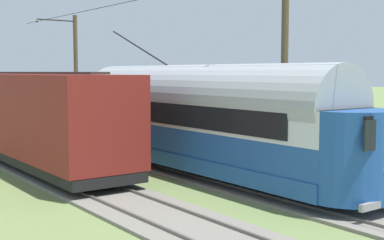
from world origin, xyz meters
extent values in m
plane|color=olive|center=(0.00, 0.00, 0.00)|extent=(220.00, 220.00, 0.00)
cube|color=slate|center=(-4.57, 0.00, 0.05)|extent=(2.80, 80.00, 0.10)
cube|color=#59544C|center=(-3.85, 0.00, 0.14)|extent=(0.07, 80.00, 0.08)
cube|color=#59544C|center=(-5.28, 0.00, 0.14)|extent=(0.07, 80.00, 0.08)
cube|color=#2D2316|center=(-4.57, -32.00, 0.11)|extent=(2.50, 0.24, 0.08)
cube|color=#2D2316|center=(-4.57, -31.35, 0.11)|extent=(2.50, 0.24, 0.08)
cube|color=#2D2316|center=(-4.57, -30.70, 0.11)|extent=(2.50, 0.24, 0.08)
cube|color=#2D2316|center=(-4.57, -30.05, 0.11)|extent=(2.50, 0.24, 0.08)
cube|color=#2D2316|center=(-4.57, -29.40, 0.11)|extent=(2.50, 0.24, 0.08)
cube|color=slate|center=(0.00, 0.00, 0.05)|extent=(2.80, 80.00, 0.10)
cube|color=#59544C|center=(0.72, 0.00, 0.14)|extent=(0.07, 80.00, 0.08)
cube|color=#59544C|center=(-0.72, 0.00, 0.14)|extent=(0.07, 80.00, 0.08)
cube|color=slate|center=(4.57, 0.00, 0.05)|extent=(2.80, 80.00, 0.10)
cube|color=#59544C|center=(5.28, 0.00, 0.14)|extent=(0.07, 80.00, 0.08)
cube|color=#59544C|center=(3.85, 0.00, 0.14)|extent=(0.07, 80.00, 0.08)
cube|color=#1E4C93|center=(0.00, 5.49, 0.71)|extent=(2.65, 14.28, 0.55)
cube|color=#1E4C93|center=(0.00, 5.49, 1.46)|extent=(2.55, 14.28, 0.95)
cube|color=silver|center=(0.00, 5.49, 2.46)|extent=(2.55, 14.28, 1.05)
cylinder|color=#999EA3|center=(0.00, 5.49, 2.98)|extent=(2.65, 13.99, 2.65)
cylinder|color=#1E4C93|center=(0.00, 12.58, 1.70)|extent=(2.55, 2.55, 2.55)
cylinder|color=#1E4C93|center=(0.00, -1.59, 1.70)|extent=(2.55, 2.55, 2.55)
cube|color=black|center=(0.00, 13.72, 2.72)|extent=(1.63, 0.08, 0.36)
cube|color=black|center=(0.00, 13.76, 2.41)|extent=(1.73, 0.06, 0.80)
cube|color=black|center=(1.29, 5.49, 2.46)|extent=(0.04, 11.99, 0.80)
cube|color=black|center=(-1.29, 5.49, 2.46)|extent=(0.04, 11.99, 0.80)
cube|color=gray|center=(0.00, 13.78, 0.53)|extent=(1.94, 0.12, 0.20)
cylinder|color=black|center=(0.00, 0.99, 5.15)|extent=(0.07, 4.75, 1.75)
cylinder|color=black|center=(0.72, 10.06, 0.56)|extent=(0.10, 0.76, 0.76)
cylinder|color=black|center=(-0.72, 10.06, 0.56)|extent=(0.10, 0.76, 0.76)
cylinder|color=black|center=(0.72, 0.93, 0.56)|extent=(0.10, 0.76, 0.76)
cylinder|color=black|center=(-0.72, 0.93, 0.56)|extent=(0.10, 0.76, 0.76)
cube|color=#B2A893|center=(-4.57, 0.18, 2.33)|extent=(2.90, 11.74, 3.20)
cube|color=#332D28|center=(-4.57, 0.18, 3.99)|extent=(0.70, 10.57, 0.08)
cube|color=black|center=(-4.57, 0.18, 0.53)|extent=(2.70, 11.74, 0.36)
cube|color=black|center=(-6.05, 0.18, 2.07)|extent=(0.06, 2.20, 2.56)
cylinder|color=black|center=(-5.28, -3.93, 0.60)|extent=(0.10, 0.84, 0.84)
cylinder|color=black|center=(-3.85, -3.93, 0.60)|extent=(0.10, 0.84, 0.84)
cylinder|color=black|center=(-5.28, 4.29, 0.60)|extent=(0.10, 0.84, 0.84)
cylinder|color=black|center=(-3.85, 4.29, 0.60)|extent=(0.10, 0.84, 0.84)
cube|color=maroon|center=(4.57, 0.00, 2.33)|extent=(2.90, 14.10, 3.20)
cube|color=#332D28|center=(4.57, 0.00, 3.99)|extent=(0.70, 12.69, 0.08)
cube|color=black|center=(4.57, 0.00, 0.53)|extent=(2.70, 14.10, 0.36)
cube|color=black|center=(3.09, 0.00, 2.07)|extent=(0.06, 2.20, 2.56)
cylinder|color=black|center=(3.85, -4.94, 0.60)|extent=(0.10, 0.84, 0.84)
cylinder|color=black|center=(3.85, 4.93, 0.60)|extent=(0.10, 0.84, 0.84)
cylinder|color=black|center=(5.28, 4.93, 0.60)|extent=(0.10, 0.84, 0.84)
cylinder|color=#4C3D28|center=(-2.62, -11.83, 3.91)|extent=(0.28, 0.28, 7.81)
cylinder|color=#2D2D2D|center=(-1.31, -11.83, 7.41)|extent=(2.62, 0.10, 0.10)
sphere|color=#334733|center=(0.00, -11.83, 7.26)|extent=(0.16, 0.16, 0.16)
cylinder|color=#4C3D28|center=(-2.62, 7.56, 3.91)|extent=(0.28, 0.28, 7.81)
cylinder|color=black|center=(-1.31, -11.83, 7.41)|extent=(2.62, 0.02, 0.02)
camera|label=1|loc=(12.35, 22.03, 4.04)|focal=49.74mm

